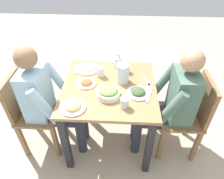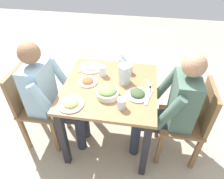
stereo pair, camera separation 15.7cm
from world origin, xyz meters
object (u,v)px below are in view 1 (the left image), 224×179
at_px(water_glass_by_pitcher, 126,68).
at_px(dining_table, 109,97).
at_px(water_pitcher, 123,73).
at_px(oil_carafe, 118,63).
at_px(water_glass_far_left, 125,103).
at_px(diner_near, 171,101).
at_px(water_glass_near_right, 100,72).
at_px(plate_yoghurt, 87,68).
at_px(chair_near, 189,113).
at_px(plate_fries, 73,106).
at_px(plate_dolmas, 138,92).
at_px(diner_far, 48,99).
at_px(salad_bowl, 108,92).
at_px(plate_rice_curry, 86,83).
at_px(chair_far, 30,109).

bearing_deg(water_glass_by_pitcher, dining_table, 147.77).
xyz_separation_m(water_pitcher, oil_carafe, (0.24, 0.05, -0.04)).
bearing_deg(dining_table, water_glass_far_left, -152.36).
height_order(diner_near, oil_carafe, diner_near).
distance_m(water_glass_near_right, oil_carafe, 0.23).
distance_m(plate_yoghurt, water_glass_near_right, 0.18).
relative_size(chair_near, water_glass_near_right, 8.71).
xyz_separation_m(plate_fries, oil_carafe, (0.62, -0.35, 0.04)).
distance_m(plate_fries, plate_dolmas, 0.58).
bearing_deg(plate_dolmas, diner_far, 90.01).
xyz_separation_m(chair_near, water_glass_by_pitcher, (0.31, 0.62, 0.29)).
bearing_deg(water_pitcher, diner_near, -108.12).
distance_m(diner_far, plate_yoghurt, 0.50).
distance_m(salad_bowl, plate_rice_curry, 0.26).
distance_m(chair_far, plate_yoghurt, 0.69).
xyz_separation_m(diner_far, plate_dolmas, (0.00, -0.83, 0.12)).
xyz_separation_m(diner_far, plate_yoghurt, (0.36, -0.33, 0.12)).
height_order(chair_near, salad_bowl, chair_near).
height_order(water_pitcher, plate_yoghurt, water_pitcher).
distance_m(water_glass_near_right, water_glass_by_pitcher, 0.27).
xyz_separation_m(chair_far, plate_fries, (-0.21, -0.50, 0.27)).
bearing_deg(plate_rice_curry, water_glass_near_right, -39.49).
relative_size(plate_yoghurt, water_glass_near_right, 2.23).
height_order(dining_table, diner_far, diner_far).
relative_size(plate_rice_curry, plate_dolmas, 0.86).
distance_m(salad_bowl, oil_carafe, 0.46).
xyz_separation_m(diner_far, salad_bowl, (-0.04, -0.57, 0.14)).
bearing_deg(salad_bowl, dining_table, -1.62).
bearing_deg(salad_bowl, plate_fries, 121.22).
bearing_deg(salad_bowl, diner_far, 85.72).
xyz_separation_m(dining_table, diner_far, (-0.10, 0.57, 0.03)).
bearing_deg(oil_carafe, water_glass_near_right, 132.42).
xyz_separation_m(plate_yoghurt, oil_carafe, (0.06, -0.32, 0.04)).
height_order(plate_yoghurt, water_glass_far_left, water_glass_far_left).
xyz_separation_m(salad_bowl, water_glass_near_right, (0.30, 0.09, 0.01)).
xyz_separation_m(chair_far, plate_yoghurt, (0.36, -0.53, 0.26)).
distance_m(chair_far, plate_fries, 0.60).
xyz_separation_m(plate_fries, plate_yoghurt, (0.56, -0.04, -0.00)).
height_order(dining_table, diner_near, diner_near).
distance_m(water_pitcher, oil_carafe, 0.24).
bearing_deg(diner_near, water_glass_near_right, 71.32).
bearing_deg(chair_far, plate_dolmas, -89.99).
height_order(diner_far, water_glass_by_pitcher, diner_far).
xyz_separation_m(water_pitcher, salad_bowl, (-0.22, 0.13, -0.05)).
height_order(plate_rice_curry, plate_dolmas, plate_dolmas).
xyz_separation_m(dining_table, plate_yoghurt, (0.26, 0.24, 0.15)).
bearing_deg(plate_yoghurt, dining_table, -136.95).
distance_m(water_pitcher, plate_fries, 0.56).
height_order(water_glass_by_pitcher, oil_carafe, oil_carafe).
relative_size(diner_far, plate_fries, 5.46).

